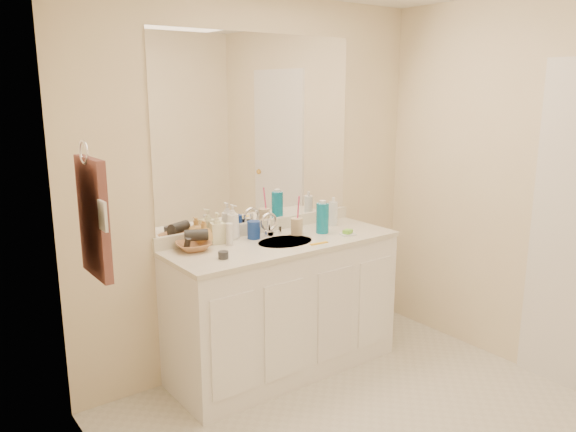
# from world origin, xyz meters

# --- Properties ---
(wall_back) EXTENTS (2.60, 0.02, 2.40)m
(wall_back) POSITION_xyz_m (0.00, 1.30, 1.20)
(wall_back) COLOR #F3E2BE
(wall_back) RESTS_ON floor
(wall_left) EXTENTS (0.02, 2.60, 2.40)m
(wall_left) POSITION_xyz_m (-1.30, 0.00, 1.20)
(wall_left) COLOR #F3E2BE
(wall_left) RESTS_ON floor
(wall_right) EXTENTS (0.02, 2.60, 2.40)m
(wall_right) POSITION_xyz_m (1.30, 0.00, 1.20)
(wall_right) COLOR #F3E2BE
(wall_right) RESTS_ON floor
(vanity_cabinet) EXTENTS (1.50, 0.55, 0.85)m
(vanity_cabinet) POSITION_xyz_m (0.00, 1.02, 0.42)
(vanity_cabinet) COLOR white
(vanity_cabinet) RESTS_ON floor
(countertop) EXTENTS (1.52, 0.57, 0.03)m
(countertop) POSITION_xyz_m (0.00, 1.02, 0.86)
(countertop) COLOR silver
(countertop) RESTS_ON vanity_cabinet
(backsplash) EXTENTS (1.52, 0.03, 0.08)m
(backsplash) POSITION_xyz_m (0.00, 1.29, 0.92)
(backsplash) COLOR silver
(backsplash) RESTS_ON countertop
(sink_basin) EXTENTS (0.37, 0.37, 0.02)m
(sink_basin) POSITION_xyz_m (0.00, 1.00, 0.87)
(sink_basin) COLOR beige
(sink_basin) RESTS_ON countertop
(faucet) EXTENTS (0.02, 0.02, 0.11)m
(faucet) POSITION_xyz_m (0.00, 1.18, 0.94)
(faucet) COLOR silver
(faucet) RESTS_ON countertop
(mirror) EXTENTS (1.48, 0.01, 1.20)m
(mirror) POSITION_xyz_m (0.00, 1.29, 1.56)
(mirror) COLOR white
(mirror) RESTS_ON wall_back
(blue_mug) EXTENTS (0.11, 0.11, 0.11)m
(blue_mug) POSITION_xyz_m (-0.12, 1.18, 0.94)
(blue_mug) COLOR navy
(blue_mug) RESTS_ON countertop
(tan_cup) EXTENTS (0.09, 0.09, 0.11)m
(tan_cup) POSITION_xyz_m (0.16, 1.10, 0.93)
(tan_cup) COLOR beige
(tan_cup) RESTS_ON countertop
(toothbrush) EXTENTS (0.02, 0.04, 0.22)m
(toothbrush) POSITION_xyz_m (0.17, 1.10, 1.03)
(toothbrush) COLOR #EA3D7D
(toothbrush) RESTS_ON tan_cup
(mouthwash_bottle) EXTENTS (0.10, 0.10, 0.20)m
(mouthwash_bottle) POSITION_xyz_m (0.33, 1.03, 0.98)
(mouthwash_bottle) COLOR #0D789F
(mouthwash_bottle) RESTS_ON countertop
(clear_pump_bottle) EXTENTS (0.07, 0.07, 0.17)m
(clear_pump_bottle) POSITION_xyz_m (0.52, 1.15, 0.96)
(clear_pump_bottle) COLOR white
(clear_pump_bottle) RESTS_ON countertop
(soap_dish) EXTENTS (0.11, 0.09, 0.01)m
(soap_dish) POSITION_xyz_m (0.42, 0.88, 0.89)
(soap_dish) COLOR white
(soap_dish) RESTS_ON countertop
(green_soap) EXTENTS (0.07, 0.06, 0.02)m
(green_soap) POSITION_xyz_m (0.42, 0.88, 0.90)
(green_soap) COLOR #6AC12F
(green_soap) RESTS_ON soap_dish
(orange_comb) EXTENTS (0.13, 0.04, 0.01)m
(orange_comb) POSITION_xyz_m (0.14, 0.84, 0.88)
(orange_comb) COLOR yellow
(orange_comb) RESTS_ON countertop
(dark_jar) EXTENTS (0.07, 0.07, 0.04)m
(dark_jar) POSITION_xyz_m (-0.49, 0.92, 0.90)
(dark_jar) COLOR #2C2E32
(dark_jar) RESTS_ON countertop
(extra_white_bottle) EXTENTS (0.05, 0.05, 0.14)m
(extra_white_bottle) POSITION_xyz_m (-0.32, 1.14, 0.95)
(extra_white_bottle) COLOR white
(extra_white_bottle) RESTS_ON countertop
(soap_bottle_white) EXTENTS (0.09, 0.09, 0.22)m
(soap_bottle_white) POSITION_xyz_m (-0.23, 1.25, 0.99)
(soap_bottle_white) COLOR white
(soap_bottle_white) RESTS_ON countertop
(soap_bottle_cream) EXTENTS (0.11, 0.11, 0.19)m
(soap_bottle_cream) POSITION_xyz_m (-0.36, 1.23, 0.98)
(soap_bottle_cream) COLOR #F2F0C5
(soap_bottle_cream) RESTS_ON countertop
(soap_bottle_yellow) EXTENTS (0.13, 0.13, 0.15)m
(soap_bottle_yellow) POSITION_xyz_m (-0.45, 1.24, 0.96)
(soap_bottle_yellow) COLOR tan
(soap_bottle_yellow) RESTS_ON countertop
(wicker_basket) EXTENTS (0.24, 0.24, 0.05)m
(wicker_basket) POSITION_xyz_m (-0.55, 1.17, 0.91)
(wicker_basket) COLOR #A16941
(wicker_basket) RESTS_ON countertop
(hair_dryer) EXTENTS (0.15, 0.12, 0.07)m
(hair_dryer) POSITION_xyz_m (-0.53, 1.17, 0.97)
(hair_dryer) COLOR black
(hair_dryer) RESTS_ON wicker_basket
(towel_ring) EXTENTS (0.01, 0.11, 0.11)m
(towel_ring) POSITION_xyz_m (-1.27, 0.77, 1.55)
(towel_ring) COLOR silver
(towel_ring) RESTS_ON wall_left
(hand_towel) EXTENTS (0.04, 0.32, 0.55)m
(hand_towel) POSITION_xyz_m (-1.25, 0.77, 1.25)
(hand_towel) COLOR #4F2D2A
(hand_towel) RESTS_ON towel_ring
(switch_plate) EXTENTS (0.01, 0.08, 0.13)m
(switch_plate) POSITION_xyz_m (-1.27, 0.57, 1.30)
(switch_plate) COLOR silver
(switch_plate) RESTS_ON wall_left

